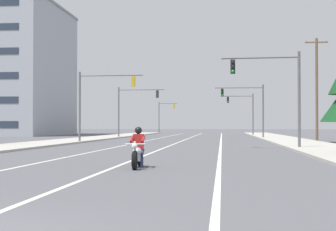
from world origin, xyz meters
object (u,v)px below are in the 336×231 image
at_px(utility_pole_right_far, 317,87).
at_px(traffic_signal_near_right, 276,85).
at_px(traffic_signal_far_left, 164,113).
at_px(traffic_signal_far_right, 245,108).
at_px(motorcycle_with_rider, 138,151).
at_px(traffic_signal_mid_right, 249,103).
at_px(traffic_signal_mid_left, 132,104).
at_px(traffic_signal_near_left, 98,95).

bearing_deg(utility_pole_right_far, traffic_signal_near_right, -106.84).
bearing_deg(traffic_signal_far_left, traffic_signal_far_right, -59.48).
bearing_deg(motorcycle_with_rider, traffic_signal_far_left, 95.69).
bearing_deg(traffic_signal_mid_right, traffic_signal_far_right, 89.22).
bearing_deg(traffic_signal_mid_left, traffic_signal_far_left, 90.76).
bearing_deg(traffic_signal_near_right, motorcycle_with_rider, -112.39).
height_order(traffic_signal_near_left, traffic_signal_far_right, same).
relative_size(traffic_signal_near_left, traffic_signal_far_right, 1.00).
bearing_deg(utility_pole_right_far, traffic_signal_mid_right, 131.64).
height_order(motorcycle_with_rider, traffic_signal_near_right, traffic_signal_near_right).
bearing_deg(traffic_signal_mid_left, motorcycle_with_rider, -79.95).
bearing_deg(traffic_signal_near_right, traffic_signal_far_left, 102.09).
bearing_deg(traffic_signal_near_right, traffic_signal_near_left, 142.49).
xyz_separation_m(motorcycle_with_rider, traffic_signal_near_right, (6.42, 15.59, 3.52)).
relative_size(motorcycle_with_rider, traffic_signal_far_left, 0.35).
bearing_deg(traffic_signal_mid_right, traffic_signal_near_right, -89.22).
bearing_deg(utility_pole_right_far, motorcycle_with_rider, -109.32).
xyz_separation_m(traffic_signal_near_left, traffic_signal_mid_right, (13.82, 16.16, -0.01)).
distance_m(traffic_signal_mid_left, utility_pole_right_far, 22.51).
distance_m(motorcycle_with_rider, traffic_signal_far_right, 60.55).
bearing_deg(traffic_signal_near_right, utility_pole_right_far, 73.16).
bearing_deg(traffic_signal_mid_left, traffic_signal_far_right, 46.86).
relative_size(motorcycle_with_rider, traffic_signal_mid_left, 0.35).
bearing_deg(motorcycle_with_rider, utility_pole_right_far, 70.68).
xyz_separation_m(traffic_signal_far_right, utility_pole_right_far, (6.14, -24.66, 1.28)).
distance_m(traffic_signal_mid_right, traffic_signal_far_left, 44.98).
height_order(traffic_signal_far_right, utility_pole_right_far, utility_pole_right_far).
bearing_deg(traffic_signal_near_left, utility_pole_right_far, 23.97).
xyz_separation_m(traffic_signal_mid_right, traffic_signal_far_left, (-14.55, 42.56, -0.12)).
distance_m(motorcycle_with_rider, traffic_signal_far_left, 85.70).
distance_m(traffic_signal_near_right, utility_pole_right_far, 20.80).
distance_m(traffic_signal_near_right, traffic_signal_far_right, 44.53).
relative_size(traffic_signal_near_right, traffic_signal_near_left, 1.00).
bearing_deg(traffic_signal_mid_right, traffic_signal_mid_left, 170.77).
distance_m(traffic_signal_near_left, traffic_signal_far_left, 58.73).
bearing_deg(traffic_signal_near_left, traffic_signal_near_right, -37.51).
bearing_deg(traffic_signal_near_right, traffic_signal_mid_right, 90.78).
bearing_deg(motorcycle_with_rider, traffic_signal_near_left, 106.35).
height_order(traffic_signal_near_right, traffic_signal_far_left, same).
bearing_deg(traffic_signal_near_left, traffic_signal_mid_right, 49.46).
xyz_separation_m(traffic_signal_near_right, utility_pole_right_far, (6.01, 19.87, 1.25)).
height_order(traffic_signal_far_left, utility_pole_right_far, utility_pole_right_far).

